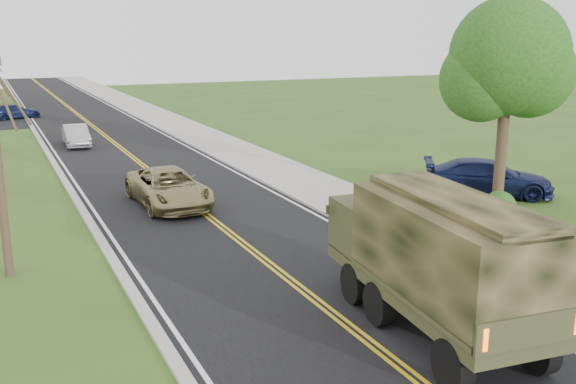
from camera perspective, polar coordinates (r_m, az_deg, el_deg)
road at (r=49.79m, az=-16.91°, el=5.57°), size 8.00×120.00×0.01m
curb_right at (r=50.55m, az=-12.25°, el=6.03°), size 0.30×120.00×0.12m
sidewalk_right at (r=50.97m, az=-10.33°, el=6.18°), size 3.20×120.00×0.10m
curb_left at (r=49.36m, az=-21.69°, el=5.18°), size 0.30×120.00×0.10m
leafy_tree at (r=26.20m, az=18.97°, el=10.59°), size 4.83×4.50×8.10m
bare_tree_a at (r=19.25m, az=-24.22°, el=0.55°), size 1.93×2.26×6.08m
military_truck at (r=14.71m, az=13.13°, el=-5.27°), size 3.02×6.92×3.35m
suv_champagne at (r=25.89m, az=-10.57°, el=0.39°), size 2.60×5.34×1.46m
sedan_silver at (r=41.28m, az=-18.31°, el=4.78°), size 1.48×3.96×1.29m
pickup_navy at (r=28.27m, az=17.34°, el=1.21°), size 5.61×4.76×1.54m
lot_car_navy at (r=56.69m, az=-23.16°, el=6.59°), size 4.31×2.69×1.16m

